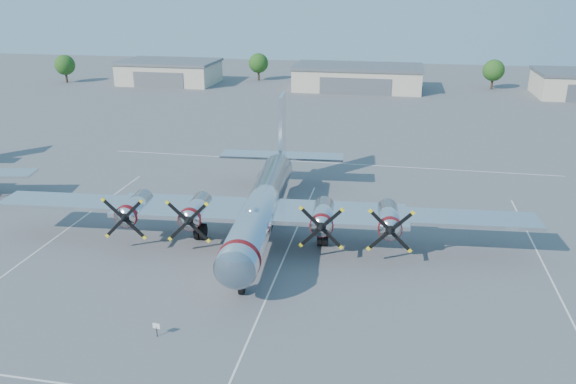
% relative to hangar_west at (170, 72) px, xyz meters
% --- Properties ---
extents(ground, '(260.00, 260.00, 0.00)m').
position_rel_hangar_west_xyz_m(ground, '(45.00, -81.96, -2.71)').
color(ground, '#575759').
rests_on(ground, ground).
extents(parking_lines, '(60.00, 50.08, 0.01)m').
position_rel_hangar_west_xyz_m(parking_lines, '(45.00, -83.71, -2.71)').
color(parking_lines, silver).
rests_on(parking_lines, ground).
extents(hangar_west, '(22.60, 14.60, 5.40)m').
position_rel_hangar_west_xyz_m(hangar_west, '(0.00, 0.00, 0.00)').
color(hangar_west, beige).
rests_on(hangar_west, ground).
extents(hangar_center, '(28.60, 14.60, 5.40)m').
position_rel_hangar_west_xyz_m(hangar_center, '(45.00, -0.00, -0.00)').
color(hangar_center, beige).
rests_on(hangar_center, ground).
extents(tree_far_west, '(4.80, 4.80, 6.64)m').
position_rel_hangar_west_xyz_m(tree_far_west, '(-25.00, -3.96, 1.51)').
color(tree_far_west, '#382619').
rests_on(tree_far_west, ground).
extents(tree_west, '(4.80, 4.80, 6.64)m').
position_rel_hangar_west_xyz_m(tree_west, '(20.00, 8.04, 1.51)').
color(tree_west, '#382619').
rests_on(tree_west, ground).
extents(tree_east, '(4.80, 4.80, 6.64)m').
position_rel_hangar_west_xyz_m(tree_east, '(75.00, 6.04, 1.51)').
color(tree_east, '#382619').
rests_on(tree_east, ground).
extents(main_bomber_b29, '(50.97, 36.83, 10.75)m').
position_rel_hangar_west_xyz_m(main_bomber_b29, '(42.12, -80.47, -2.71)').
color(main_bomber_b29, silver).
rests_on(main_bomber_b29, ground).
extents(info_placard, '(0.54, 0.10, 1.03)m').
position_rel_hangar_west_xyz_m(info_placard, '(38.82, -98.37, -1.99)').
color(info_placard, black).
rests_on(info_placard, ground).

